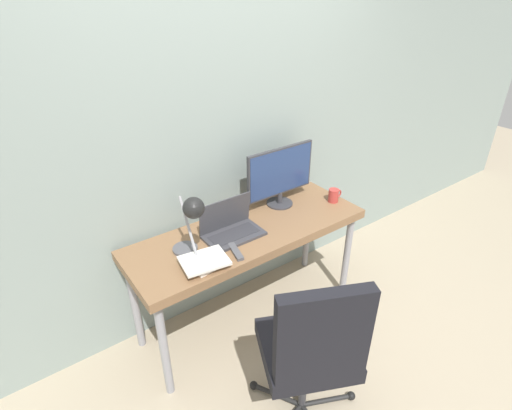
% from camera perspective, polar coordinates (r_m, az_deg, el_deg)
% --- Properties ---
extents(ground_plane, '(12.00, 12.00, 0.00)m').
position_cam_1_polar(ground_plane, '(2.91, 2.47, -18.65)').
color(ground_plane, tan).
extents(wall_back, '(8.00, 0.05, 2.60)m').
position_cam_1_polar(wall_back, '(2.61, -5.58, 9.92)').
color(wall_back, gray).
rests_on(wall_back, ground_plane).
extents(desk, '(1.61, 0.56, 0.76)m').
position_cam_1_polar(desk, '(2.63, -1.01, -4.82)').
color(desk, brown).
rests_on(desk, ground_plane).
extents(laptop, '(0.37, 0.22, 0.23)m').
position_cam_1_polar(laptop, '(2.51, -3.58, -3.29)').
color(laptop, '#38383D').
rests_on(laptop, desk).
extents(monitor, '(0.55, 0.19, 0.43)m').
position_cam_1_polar(monitor, '(2.77, 3.48, 4.40)').
color(monitor, '#333338').
rests_on(monitor, desk).
extents(desk_lamp, '(0.15, 0.30, 0.42)m').
position_cam_1_polar(desk_lamp, '(2.17, -9.16, -1.66)').
color(desk_lamp, '#4C4C51').
rests_on(desk_lamp, desk).
extents(office_chair, '(0.63, 0.63, 1.04)m').
position_cam_1_polar(office_chair, '(2.10, 8.06, -19.58)').
color(office_chair, black).
rests_on(office_chair, ground_plane).
extents(book_stack, '(0.28, 0.23, 0.05)m').
position_cam_1_polar(book_stack, '(2.28, -7.11, -8.00)').
color(book_stack, silver).
rests_on(book_stack, desk).
extents(tv_remote, '(0.08, 0.18, 0.02)m').
position_cam_1_polar(tv_remote, '(2.37, -2.93, -6.64)').
color(tv_remote, '#4C4C51').
rests_on(tv_remote, desk).
extents(mug, '(0.12, 0.07, 0.10)m').
position_cam_1_polar(mug, '(2.94, 11.06, 1.37)').
color(mug, '#B23833').
rests_on(mug, desk).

